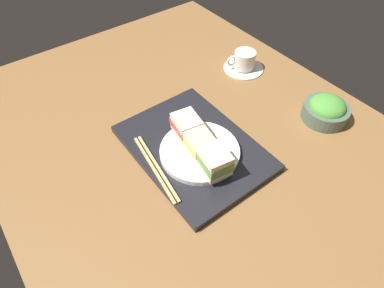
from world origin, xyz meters
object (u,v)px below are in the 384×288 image
(salad_bowl, at_px, (326,110))
(coffee_cup, at_px, (244,62))
(sandwich_middle, at_px, (200,143))
(sandwich_far, at_px, (215,161))
(sandwich_plate, at_px, (200,151))
(sandwich_near, at_px, (187,125))
(chopsticks_pair, at_px, (156,168))

(salad_bowl, xyz_separation_m, coffee_cup, (-0.32, -0.02, -0.01))
(sandwich_middle, height_order, sandwich_far, sandwich_far)
(sandwich_middle, bearing_deg, sandwich_plate, -135.00)
(coffee_cup, bearing_deg, sandwich_near, -66.48)
(salad_bowl, bearing_deg, sandwich_middle, -104.41)
(salad_bowl, bearing_deg, sandwich_near, -114.34)
(sandwich_middle, distance_m, sandwich_far, 0.07)
(sandwich_near, relative_size, sandwich_far, 0.99)
(sandwich_middle, distance_m, chopsticks_pair, 0.12)
(salad_bowl, xyz_separation_m, chopsticks_pair, (-0.12, -0.50, -0.01))
(sandwich_far, bearing_deg, chopsticks_pair, -131.75)
(chopsticks_pair, bearing_deg, coffee_cup, 112.36)
(sandwich_far, bearing_deg, sandwich_near, 171.23)
(sandwich_near, bearing_deg, sandwich_far, -8.77)
(sandwich_middle, xyz_separation_m, chopsticks_pair, (-0.03, -0.12, -0.03))
(sandwich_middle, height_order, salad_bowl, sandwich_middle)
(sandwich_plate, distance_m, sandwich_middle, 0.03)
(sandwich_middle, xyz_separation_m, coffee_cup, (-0.22, 0.36, -0.03))
(salad_bowl, relative_size, chopsticks_pair, 0.56)
(sandwich_middle, bearing_deg, salad_bowl, 75.59)
(chopsticks_pair, bearing_deg, sandwich_near, 109.08)
(sandwich_middle, relative_size, chopsticks_pair, 0.37)
(sandwich_plate, distance_m, chopsticks_pair, 0.12)
(chopsticks_pair, relative_size, coffee_cup, 1.71)
(sandwich_plate, height_order, salad_bowl, salad_bowl)
(sandwich_middle, bearing_deg, chopsticks_pair, -102.22)
(sandwich_plate, relative_size, salad_bowl, 1.58)
(sandwich_far, bearing_deg, salad_bowl, 85.87)
(sandwich_plate, height_order, sandwich_far, sandwich_far)
(sandwich_near, distance_m, sandwich_middle, 0.07)
(sandwich_near, height_order, salad_bowl, sandwich_near)
(salad_bowl, bearing_deg, coffee_cup, -176.65)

